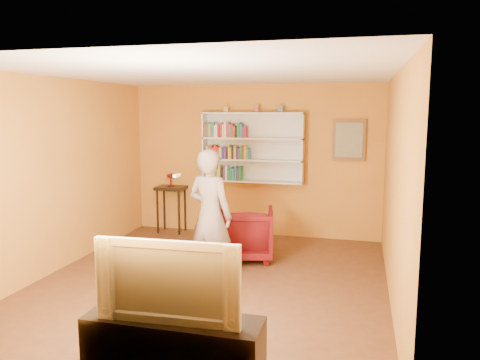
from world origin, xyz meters
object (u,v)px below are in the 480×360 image
ruby_lustre (171,177)px  person (210,215)px  bookshelf (253,148)px  armchair (245,233)px  tv_cabinet (174,348)px  television (172,278)px  console_table (171,194)px

ruby_lustre → person: bearing=-56.1°
bookshelf → armchair: size_ratio=2.10×
person → tv_cabinet: bearing=116.9°
ruby_lustre → armchair: (1.71, -1.20, -0.64)m
television → ruby_lustre: bearing=110.5°
armchair → person: person is taller
tv_cabinet → person: bearing=100.5°
person → television: 2.33m
armchair → person: 1.14m
console_table → ruby_lustre: bearing=-69.4°
bookshelf → armchair: bookshelf is taller
console_table → tv_cabinet: size_ratio=0.57×
ruby_lustre → television: size_ratio=0.20×
armchair → console_table: bearing=-47.0°
console_table → bookshelf: bearing=6.0°
bookshelf → tv_cabinet: bearing=-85.2°
console_table → person: (1.48, -2.21, 0.17)m
ruby_lustre → tv_cabinet: ruby_lustre is taller
armchair → television: television is taller
bookshelf → person: (-0.04, -2.37, -0.72)m
bookshelf → ruby_lustre: 1.63m
person → console_table: bearing=-39.7°
ruby_lustre → armchair: ruby_lustre is taller
ruby_lustre → bookshelf: bearing=6.0°
bookshelf → television: (0.39, -4.66, -0.71)m
person → tv_cabinet: size_ratio=1.17×
ruby_lustre → person: (1.48, -2.21, -0.15)m
television → bookshelf: bearing=92.3°
console_table → ruby_lustre: size_ratio=3.63×
television → console_table: bearing=110.5°
console_table → person: 2.66m
bookshelf → tv_cabinet: bookshelf is taller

